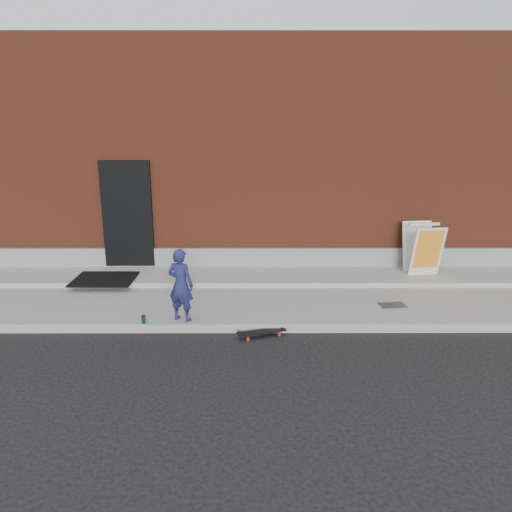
{
  "coord_description": "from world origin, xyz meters",
  "views": [
    {
      "loc": [
        0.1,
        -7.44,
        3.34
      ],
      "look_at": [
        0.11,
        0.8,
        1.07
      ],
      "focal_mm": 35.0,
      "sensor_mm": 36.0,
      "label": 1
    }
  ],
  "objects_px": {
    "skateboard": "(262,332)",
    "pizza_sign": "(423,248)",
    "child": "(181,285)",
    "soda_can": "(144,319)"
  },
  "relations": [
    {
      "from": "skateboard",
      "to": "pizza_sign",
      "type": "height_order",
      "value": "pizza_sign"
    },
    {
      "from": "child",
      "to": "soda_can",
      "type": "height_order",
      "value": "child"
    },
    {
      "from": "child",
      "to": "soda_can",
      "type": "xyz_separation_m",
      "value": [
        -0.6,
        -0.15,
        -0.54
      ]
    },
    {
      "from": "child",
      "to": "skateboard",
      "type": "distance_m",
      "value": 1.51
    },
    {
      "from": "pizza_sign",
      "to": "soda_can",
      "type": "distance_m",
      "value": 5.8
    },
    {
      "from": "skateboard",
      "to": "soda_can",
      "type": "xyz_separation_m",
      "value": [
        -1.91,
        0.17,
        0.15
      ]
    },
    {
      "from": "pizza_sign",
      "to": "child",
      "type": "bearing_deg",
      "value": -154.2
    },
    {
      "from": "soda_can",
      "to": "skateboard",
      "type": "bearing_deg",
      "value": -5.09
    },
    {
      "from": "child",
      "to": "skateboard",
      "type": "height_order",
      "value": "child"
    },
    {
      "from": "skateboard",
      "to": "pizza_sign",
      "type": "bearing_deg",
      "value": 37.55
    }
  ]
}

